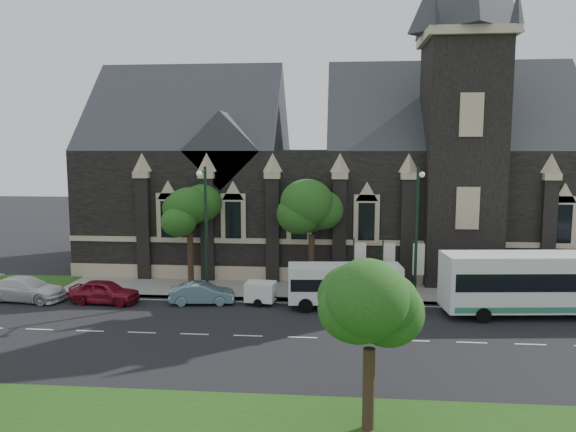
# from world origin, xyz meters

# --- Properties ---
(ground) EXTENTS (160.00, 160.00, 0.00)m
(ground) POSITION_xyz_m (0.00, 0.00, 0.00)
(ground) COLOR black
(ground) RESTS_ON ground
(sidewalk) EXTENTS (80.00, 5.00, 0.15)m
(sidewalk) POSITION_xyz_m (0.00, 9.50, 0.07)
(sidewalk) COLOR gray
(sidewalk) RESTS_ON ground
(museum) EXTENTS (40.00, 17.70, 29.90)m
(museum) POSITION_xyz_m (5.12, 18.78, 8.17)
(museum) COLOR black
(museum) RESTS_ON ground
(tree_park_east) EXTENTS (3.40, 3.40, 6.28)m
(tree_park_east) POSITION_xyz_m (6.18, -9.32, 4.62)
(tree_park_east) COLOR black
(tree_park_east) RESTS_ON ground
(tree_walk_right) EXTENTS (4.08, 4.08, 7.80)m
(tree_walk_right) POSITION_xyz_m (3.21, 10.71, 5.82)
(tree_walk_right) COLOR black
(tree_walk_right) RESTS_ON ground
(tree_walk_left) EXTENTS (3.91, 3.91, 7.64)m
(tree_walk_left) POSITION_xyz_m (-5.80, 10.70, 5.73)
(tree_walk_left) COLOR black
(tree_walk_left) RESTS_ON ground
(street_lamp_near) EXTENTS (0.36, 1.88, 9.00)m
(street_lamp_near) POSITION_xyz_m (10.00, 7.09, 5.11)
(street_lamp_near) COLOR black
(street_lamp_near) RESTS_ON ground
(street_lamp_mid) EXTENTS (0.36, 1.88, 9.00)m
(street_lamp_mid) POSITION_xyz_m (-4.00, 7.09, 5.11)
(street_lamp_mid) COLOR black
(street_lamp_mid) RESTS_ON ground
(banner_flag_left) EXTENTS (0.90, 0.10, 4.00)m
(banner_flag_left) POSITION_xyz_m (6.29, 9.00, 2.38)
(banner_flag_left) COLOR black
(banner_flag_left) RESTS_ON ground
(banner_flag_center) EXTENTS (0.90, 0.10, 4.00)m
(banner_flag_center) POSITION_xyz_m (8.29, 9.00, 2.38)
(banner_flag_center) COLOR black
(banner_flag_center) RESTS_ON ground
(banner_flag_right) EXTENTS (0.90, 0.10, 4.00)m
(banner_flag_right) POSITION_xyz_m (10.29, 9.00, 2.38)
(banner_flag_right) COLOR black
(banner_flag_right) RESTS_ON ground
(tour_coach) EXTENTS (13.41, 4.11, 3.85)m
(tour_coach) POSITION_xyz_m (17.93, 5.27, 2.09)
(tour_coach) COLOR white
(tour_coach) RESTS_ON ground
(shuttle_bus) EXTENTS (7.37, 3.06, 2.78)m
(shuttle_bus) POSITION_xyz_m (5.36, 5.84, 1.61)
(shuttle_bus) COLOR silver
(shuttle_bus) RESTS_ON ground
(box_trailer) EXTENTS (2.83, 1.67, 1.47)m
(box_trailer) POSITION_xyz_m (-0.14, 6.13, 0.84)
(box_trailer) COLOR white
(box_trailer) RESTS_ON ground
(sedan) EXTENTS (4.40, 2.02, 1.40)m
(sedan) POSITION_xyz_m (-4.00, 5.88, 0.70)
(sedan) COLOR #7B9FB2
(sedan) RESTS_ON ground
(car_far_red) EXTENTS (4.72, 2.25, 1.56)m
(car_far_red) POSITION_xyz_m (-10.49, 5.46, 0.78)
(car_far_red) COLOR maroon
(car_far_red) RESTS_ON ground
(car_far_white) EXTENTS (5.66, 2.78, 1.58)m
(car_far_white) POSITION_xyz_m (-16.01, 5.60, 0.79)
(car_far_white) COLOR silver
(car_far_white) RESTS_ON ground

